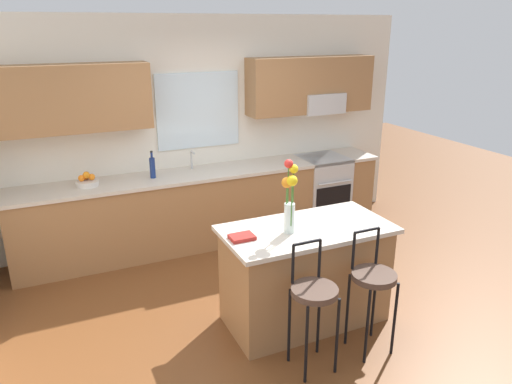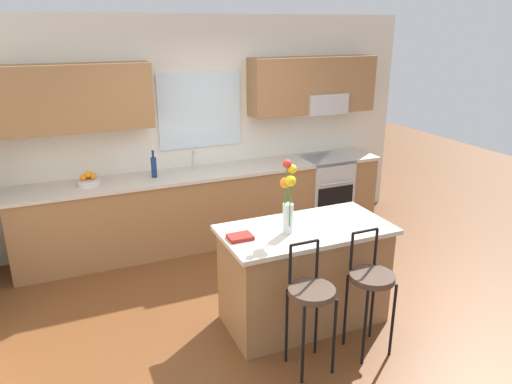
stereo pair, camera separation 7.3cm
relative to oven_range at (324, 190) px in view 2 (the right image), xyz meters
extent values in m
plane|color=brown|center=(-1.60, -1.68, -0.46)|extent=(14.00, 14.00, 0.00)
cube|color=silver|center=(-1.60, 0.38, 0.89)|extent=(5.60, 0.12, 2.70)
cube|color=#996B42|center=(-3.06, 0.15, 1.39)|extent=(1.69, 0.34, 0.70)
cube|color=#996B42|center=(-0.14, 0.15, 1.39)|extent=(1.69, 0.34, 0.70)
cube|color=silver|center=(-1.60, 0.31, 1.14)|extent=(1.03, 0.03, 0.90)
cube|color=#B7BABC|center=(0.00, 0.12, 1.16)|extent=(0.56, 0.36, 0.26)
cube|color=#996B42|center=(-1.60, 0.02, -0.02)|extent=(4.50, 0.60, 0.88)
cube|color=beige|center=(-1.60, 0.02, 0.44)|extent=(4.56, 0.64, 0.04)
cube|color=#B7BABC|center=(-1.75, 0.02, 0.39)|extent=(0.54, 0.38, 0.11)
cylinder|color=#B7BABC|center=(-1.75, 0.18, 0.57)|extent=(0.02, 0.02, 0.22)
cylinder|color=#B7BABC|center=(-1.75, 0.12, 0.68)|extent=(0.02, 0.12, 0.02)
cube|color=#B7BABC|center=(0.00, 0.00, 0.00)|extent=(0.60, 0.60, 0.92)
cube|color=black|center=(0.00, -0.29, -0.06)|extent=(0.52, 0.02, 0.40)
cylinder|color=#B7BABC|center=(0.00, -0.33, 0.20)|extent=(0.50, 0.02, 0.02)
cube|color=#996B42|center=(-1.37, -1.95, -0.02)|extent=(1.40, 0.69, 0.88)
cube|color=beige|center=(-1.37, -1.95, 0.44)|extent=(1.48, 0.77, 0.04)
cylinder|color=black|center=(-1.78, -2.69, -0.13)|extent=(0.02, 0.02, 0.66)
cylinder|color=black|center=(-1.51, -2.69, -0.13)|extent=(0.02, 0.02, 0.66)
cylinder|color=black|center=(-1.78, -2.42, -0.13)|extent=(0.02, 0.02, 0.66)
cylinder|color=black|center=(-1.51, -2.42, -0.13)|extent=(0.02, 0.02, 0.66)
cylinder|color=#4C382D|center=(-1.65, -2.55, 0.23)|extent=(0.36, 0.36, 0.05)
cylinder|color=black|center=(-1.76, -2.42, 0.41)|extent=(0.02, 0.02, 0.32)
cylinder|color=black|center=(-1.53, -2.42, 0.41)|extent=(0.02, 0.02, 0.32)
cylinder|color=black|center=(-1.65, -2.42, 0.57)|extent=(0.23, 0.02, 0.02)
cylinder|color=black|center=(-1.23, -2.69, -0.13)|extent=(0.02, 0.02, 0.66)
cylinder|color=black|center=(-0.96, -2.69, -0.13)|extent=(0.02, 0.02, 0.66)
cylinder|color=black|center=(-1.23, -2.42, -0.13)|extent=(0.02, 0.02, 0.66)
cylinder|color=black|center=(-0.96, -2.42, -0.13)|extent=(0.02, 0.02, 0.66)
cylinder|color=#4C382D|center=(-1.10, -2.55, 0.23)|extent=(0.36, 0.36, 0.05)
cylinder|color=black|center=(-1.21, -2.42, 0.41)|extent=(0.02, 0.02, 0.32)
cylinder|color=black|center=(-0.98, -2.42, 0.41)|extent=(0.02, 0.02, 0.32)
cylinder|color=black|center=(-1.10, -2.42, 0.57)|extent=(0.23, 0.02, 0.02)
cylinder|color=silver|center=(-1.56, -1.98, 0.59)|extent=(0.09, 0.09, 0.26)
cylinder|color=#3D722D|center=(-1.53, -1.97, 0.78)|extent=(0.01, 0.01, 0.48)
sphere|color=yellow|center=(-1.53, -1.97, 1.01)|extent=(0.07, 0.07, 0.07)
cylinder|color=#3D722D|center=(-1.57, -1.95, 0.80)|extent=(0.01, 0.01, 0.52)
sphere|color=red|center=(-1.57, -1.95, 1.06)|extent=(0.07, 0.07, 0.07)
cylinder|color=#3D722D|center=(-1.59, -1.97, 0.72)|extent=(0.01, 0.01, 0.37)
sphere|color=orange|center=(-1.59, -1.97, 0.91)|extent=(0.09, 0.09, 0.09)
cylinder|color=#3D722D|center=(-1.57, -2.02, 0.74)|extent=(0.01, 0.01, 0.40)
sphere|color=yellow|center=(-1.57, -2.02, 0.93)|extent=(0.09, 0.09, 0.09)
cube|color=maroon|center=(-1.98, -1.93, 0.48)|extent=(0.20, 0.15, 0.03)
cylinder|color=silver|center=(-2.98, 0.02, 0.49)|extent=(0.24, 0.24, 0.06)
sphere|color=orange|center=(-2.92, 0.02, 0.56)|extent=(0.07, 0.07, 0.07)
sphere|color=orange|center=(-2.98, 0.08, 0.56)|extent=(0.07, 0.07, 0.07)
sphere|color=orange|center=(-3.03, 0.02, 0.56)|extent=(0.07, 0.07, 0.07)
sphere|color=orange|center=(-2.98, 0.02, 0.59)|extent=(0.07, 0.07, 0.07)
cylinder|color=navy|center=(-2.26, 0.02, 0.58)|extent=(0.06, 0.06, 0.23)
cylinder|color=navy|center=(-2.26, 0.02, 0.73)|extent=(0.03, 0.03, 0.07)
cylinder|color=black|center=(-2.26, 0.02, 0.77)|extent=(0.03, 0.03, 0.02)
camera|label=1|loc=(-3.36, -5.27, 2.13)|focal=33.93mm
camera|label=2|loc=(-3.30, -5.30, 2.13)|focal=33.93mm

